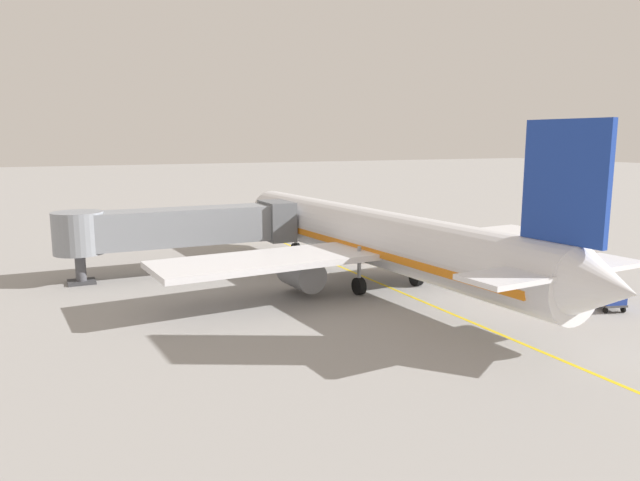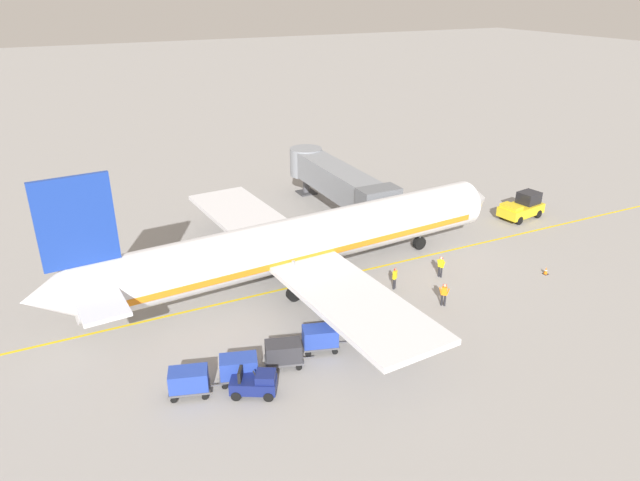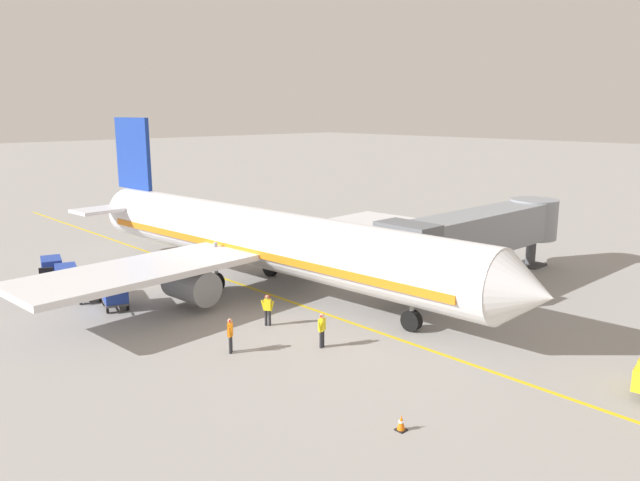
{
  "view_description": "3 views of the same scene",
  "coord_description": "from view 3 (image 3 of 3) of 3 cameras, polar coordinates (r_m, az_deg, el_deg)",
  "views": [
    {
      "loc": [
        -20.54,
        -32.65,
        9.79
      ],
      "look_at": [
        -3.42,
        3.63,
        2.86
      ],
      "focal_mm": 33.28,
      "sensor_mm": 36.0,
      "label": 1
    },
    {
      "loc": [
        34.72,
        -14.51,
        20.62
      ],
      "look_at": [
        1.47,
        1.89,
        4.05
      ],
      "focal_mm": 32.52,
      "sensor_mm": 36.0,
      "label": 2
    },
    {
      "loc": [
        22.35,
        31.16,
        11.16
      ],
      "look_at": [
        -3.25,
        3.76,
        3.12
      ],
      "focal_mm": 34.09,
      "sensor_mm": 36.0,
      "label": 3
    }
  ],
  "objects": [
    {
      "name": "baggage_cart_front",
      "position": [
        36.95,
        -18.72,
        -4.6
      ],
      "size": [
        1.88,
        2.97,
        1.58
      ],
      "color": "#4C4C51",
      "rests_on": "ground"
    },
    {
      "name": "jet_bridge",
      "position": [
        40.66,
        14.83,
        0.78
      ],
      "size": [
        17.06,
        3.5,
        4.98
      ],
      "color": "gray",
      "rests_on": "ground"
    },
    {
      "name": "ground_crew_loader",
      "position": [
        32.31,
        -4.94,
        -6.36
      ],
      "size": [
        0.5,
        0.64,
        1.69
      ],
      "color": "#232328",
      "rests_on": "ground"
    },
    {
      "name": "ground_crew_wing_walker",
      "position": [
        29.34,
        0.18,
        -8.25
      ],
      "size": [
        0.71,
        0.36,
        1.69
      ],
      "color": "#232328",
      "rests_on": "ground"
    },
    {
      "name": "baggage_cart_tail_end",
      "position": [
        44.18,
        -23.88,
        -2.31
      ],
      "size": [
        1.88,
        2.97,
        1.58
      ],
      "color": "#4C4C51",
      "rests_on": "ground"
    },
    {
      "name": "baggage_tug_lead",
      "position": [
        40.8,
        -24.4,
        -3.84
      ],
      "size": [
        2.25,
        2.77,
        1.62
      ],
      "color": "navy",
      "rests_on": "ground"
    },
    {
      "name": "baggage_cart_second_in_train",
      "position": [
        39.11,
        -20.95,
        -3.85
      ],
      "size": [
        1.88,
        2.97,
        1.58
      ],
      "color": "#4C4C51",
      "rests_on": "ground"
    },
    {
      "name": "parked_airliner",
      "position": [
        38.54,
        -5.53,
        0.11
      ],
      "size": [
        30.3,
        37.35,
        10.63
      ],
      "color": "silver",
      "rests_on": "ground"
    },
    {
      "name": "safety_cone_nose_left",
      "position": [
        22.72,
        7.63,
        -16.6
      ],
      "size": [
        0.36,
        0.36,
        0.59
      ],
      "color": "black",
      "rests_on": "ground"
    },
    {
      "name": "gate_lead_in_line",
      "position": [
        39.94,
        -7.13,
        -4.21
      ],
      "size": [
        0.24,
        80.0,
        0.01
      ],
      "primitive_type": "cube",
      "color": "gold",
      "rests_on": "ground"
    },
    {
      "name": "ground_crew_marshaller",
      "position": [
        29.02,
        -8.42,
        -8.63
      ],
      "size": [
        0.55,
        0.6,
        1.69
      ],
      "color": "#232328",
      "rests_on": "ground"
    },
    {
      "name": "ground_plane",
      "position": [
        39.94,
        -7.13,
        -4.21
      ],
      "size": [
        400.0,
        400.0,
        0.0
      ],
      "primitive_type": "plane",
      "color": "gray"
    },
    {
      "name": "baggage_cart_third_in_train",
      "position": [
        41.57,
        -22.7,
        -3.07
      ],
      "size": [
        1.88,
        2.97,
        1.58
      ],
      "color": "#4C4C51",
      "rests_on": "ground"
    }
  ]
}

